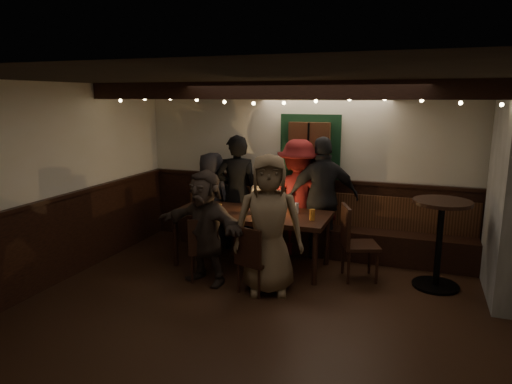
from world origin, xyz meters
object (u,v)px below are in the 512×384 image
at_px(high_top, 440,233).
at_px(person_d, 298,198).
at_px(person_c, 265,206).
at_px(person_f, 205,227).
at_px(person_a, 212,199).
at_px(person_e, 323,198).
at_px(person_b, 237,193).
at_px(chair_near_left, 204,246).
at_px(dining_table, 251,217).
at_px(person_g, 269,225).
at_px(chair_near_right, 252,256).
at_px(chair_end, 353,238).

bearing_deg(high_top, person_d, 161.99).
distance_m(person_c, person_f, 1.45).
distance_m(person_a, person_f, 1.56).
xyz_separation_m(person_c, person_e, (0.89, 0.08, 0.18)).
bearing_deg(person_b, high_top, 147.10).
xyz_separation_m(chair_near_left, person_b, (-0.11, 1.41, 0.43)).
bearing_deg(person_c, chair_near_left, 78.46).
distance_m(dining_table, person_b, 0.84).
xyz_separation_m(dining_table, person_c, (0.00, 0.63, 0.02)).
height_order(person_a, person_g, person_g).
height_order(dining_table, chair_near_right, dining_table).
distance_m(dining_table, chair_near_right, 1.02).
bearing_deg(chair_near_left, high_top, 16.13).
relative_size(chair_near_right, person_c, 0.58).
xyz_separation_m(person_a, person_d, (1.43, 0.07, 0.12)).
distance_m(dining_table, person_c, 0.63).
bearing_deg(high_top, person_c, 167.71).
relative_size(high_top, person_a, 0.75).
bearing_deg(person_a, dining_table, 162.60).
distance_m(person_b, person_e, 1.38).
bearing_deg(person_g, chair_near_left, 158.50).
xyz_separation_m(chair_near_right, person_d, (0.13, 1.67, 0.40)).
relative_size(chair_end, person_e, 0.55).
xyz_separation_m(person_b, person_e, (1.38, 0.05, 0.00)).
relative_size(high_top, person_b, 0.62).
relative_size(person_b, person_e, 1.00).
bearing_deg(chair_near_right, person_a, 129.05).
distance_m(dining_table, person_d, 0.91).
height_order(chair_near_left, high_top, high_top).
height_order(dining_table, person_c, person_c).
relative_size(dining_table, chair_near_right, 2.55).
xyz_separation_m(person_e, person_g, (-0.36, -1.51, -0.05)).
distance_m(chair_end, person_e, 0.99).
distance_m(person_a, person_b, 0.47).
distance_m(chair_near_left, person_a, 1.56).
bearing_deg(person_a, person_d, -158.97).
bearing_deg(person_b, person_f, 73.53).
bearing_deg(chair_end, person_c, 156.07).
height_order(chair_near_right, person_g, person_g).
bearing_deg(chair_end, dining_table, 179.36).
relative_size(chair_near_right, person_g, 0.50).
relative_size(person_a, person_b, 0.84).
bearing_deg(person_f, chair_near_right, 4.10).
height_order(person_e, person_f, person_e).
bearing_deg(person_b, dining_table, 104.70).
bearing_deg(person_a, high_top, -171.42).
relative_size(chair_near_right, chair_end, 0.86).
bearing_deg(person_f, person_a, 128.42).
distance_m(chair_near_left, high_top, 3.03).
relative_size(high_top, person_c, 0.77).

